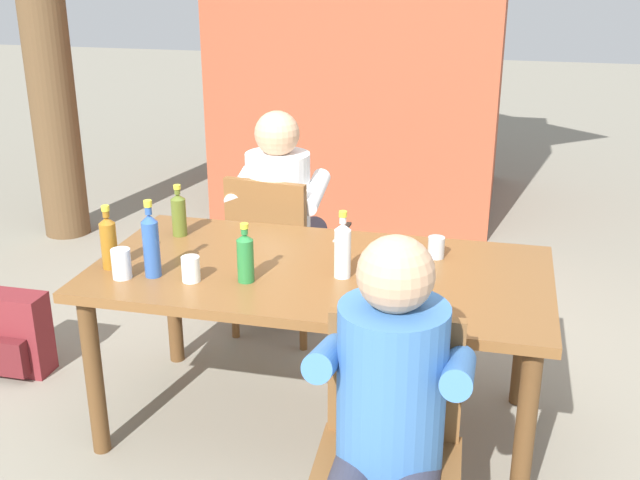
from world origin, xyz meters
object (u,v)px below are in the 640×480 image
at_px(bottle_blue, 151,244).
at_px(cup_glass, 121,264).
at_px(brick_kiosk, 368,5).
at_px(person_in_white_shirt, 283,210).
at_px(backpack_by_near_side, 14,335).
at_px(bottle_clear, 343,249).
at_px(chair_far_left, 276,247).
at_px(person_in_plaid_shirt, 387,418).
at_px(bottle_green, 245,257).
at_px(cup_white, 191,269).
at_px(table_knife, 344,231).
at_px(dining_table, 320,287).
at_px(chair_near_right, 389,445).
at_px(bottle_amber, 109,241).
at_px(cup_terracotta, 372,301).
at_px(cup_steel, 436,247).
at_px(bottle_olive, 179,214).

height_order(bottle_blue, cup_glass, bottle_blue).
bearing_deg(cup_glass, brick_kiosk, 85.05).
xyz_separation_m(person_in_white_shirt, backpack_by_near_side, (-1.11, -0.77, -0.46)).
bearing_deg(bottle_clear, chair_far_left, 122.24).
xyz_separation_m(person_in_plaid_shirt, bottle_green, (-0.65, 0.68, 0.17)).
bearing_deg(bottle_clear, cup_white, -162.37).
xyz_separation_m(bottle_clear, bottle_blue, (-0.71, -0.16, 0.02)).
xyz_separation_m(table_knife, brick_kiosk, (-0.41, 2.82, 0.78)).
bearing_deg(cup_glass, bottle_green, 9.62).
xyz_separation_m(bottle_green, cup_glass, (-0.47, -0.08, -0.04)).
bearing_deg(brick_kiosk, dining_table, -82.84).
relative_size(chair_near_right, bottle_amber, 3.37).
relative_size(dining_table, brick_kiosk, 0.62).
relative_size(person_in_plaid_shirt, table_knife, 4.90).
xyz_separation_m(person_in_white_shirt, cup_terracotta, (0.67, -1.20, 0.11)).
height_order(person_in_white_shirt, cup_terracotta, person_in_white_shirt).
bearing_deg(cup_steel, person_in_plaid_shirt, -91.50).
bearing_deg(brick_kiosk, chair_near_right, -78.61).
height_order(person_in_white_shirt, backpack_by_near_side, person_in_white_shirt).
relative_size(person_in_white_shirt, cup_terracotta, 14.30).
height_order(chair_near_right, cup_glass, chair_near_right).
relative_size(table_knife, brick_kiosk, 0.08).
bearing_deg(chair_far_left, chair_near_right, -61.82).
xyz_separation_m(person_in_white_shirt, cup_steel, (0.84, -0.64, 0.11)).
relative_size(chair_far_left, bottle_green, 3.76).
relative_size(bottle_green, cup_white, 2.36).
relative_size(dining_table, person_in_plaid_shirt, 1.52).
bearing_deg(bottle_olive, bottle_amber, -106.03).
relative_size(dining_table, bottle_green, 7.75).
bearing_deg(table_knife, person_in_white_shirt, 133.45).
bearing_deg(bottle_olive, dining_table, -18.05).
distance_m(chair_far_left, bottle_clear, 1.03).
bearing_deg(chair_near_right, cup_glass, 156.16).
relative_size(chair_far_left, bottle_amber, 3.37).
distance_m(cup_terracotta, cup_white, 0.72).
bearing_deg(person_in_white_shirt, bottle_clear, -61.35).
bearing_deg(bottle_clear, chair_near_right, -66.97).
height_order(table_knife, backpack_by_near_side, table_knife).
distance_m(bottle_olive, table_knife, 0.73).
distance_m(bottle_amber, brick_kiosk, 3.53).
xyz_separation_m(dining_table, cup_glass, (-0.72, -0.27, 0.14)).
relative_size(chair_near_right, bottle_green, 3.76).
relative_size(dining_table, table_knife, 7.46).
xyz_separation_m(chair_far_left, chair_near_right, (0.81, -1.52, 0.00)).
bearing_deg(person_in_plaid_shirt, chair_far_left, 116.67).
bearing_deg(bottle_amber, brick_kiosk, 83.44).
relative_size(bottle_olive, cup_glass, 1.98).
xyz_separation_m(bottle_blue, cup_white, (0.16, -0.01, -0.08)).
relative_size(chair_far_left, backpack_by_near_side, 2.17).
height_order(dining_table, backpack_by_near_side, dining_table).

